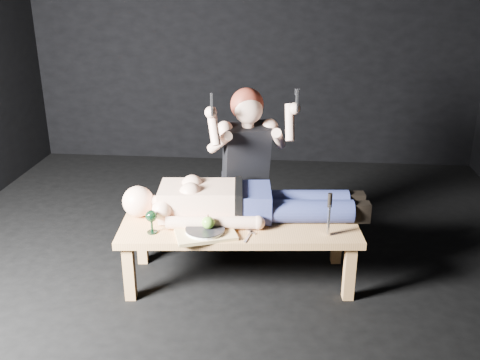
% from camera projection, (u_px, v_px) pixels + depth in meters
% --- Properties ---
extents(ground, '(5.00, 5.00, 0.00)m').
position_uv_depth(ground, '(231.00, 266.00, 4.04)').
color(ground, black).
rests_on(ground, ground).
extents(back_wall, '(5.00, 0.00, 5.00)m').
position_uv_depth(back_wall, '(254.00, 29.00, 5.82)').
color(back_wall, black).
rests_on(back_wall, ground).
extents(table, '(1.68, 0.76, 0.45)m').
position_uv_depth(table, '(239.00, 251.00, 3.79)').
color(table, tan).
rests_on(table, ground).
extents(lying_man, '(1.80, 0.70, 0.28)m').
position_uv_depth(lying_man, '(247.00, 198.00, 3.76)').
color(lying_man, '#E3B18F').
rests_on(lying_man, table).
extents(kneeling_woman, '(0.92, 0.98, 1.35)m').
position_uv_depth(kneeling_woman, '(244.00, 168.00, 4.10)').
color(kneeling_woman, black).
rests_on(kneeling_woman, ground).
extents(serving_tray, '(0.46, 0.39, 0.02)m').
position_uv_depth(serving_tray, '(205.00, 233.00, 3.53)').
color(serving_tray, tan).
rests_on(serving_tray, table).
extents(plate, '(0.33, 0.33, 0.02)m').
position_uv_depth(plate, '(205.00, 230.00, 3.52)').
color(plate, white).
rests_on(plate, serving_tray).
extents(apple, '(0.08, 0.08, 0.08)m').
position_uv_depth(apple, '(208.00, 223.00, 3.51)').
color(apple, '#5B9F2C').
rests_on(apple, plate).
extents(goblet, '(0.09, 0.09, 0.16)m').
position_uv_depth(goblet, '(152.00, 222.00, 3.53)').
color(goblet, black).
rests_on(goblet, table).
extents(fork_flat, '(0.09, 0.16, 0.01)m').
position_uv_depth(fork_flat, '(181.00, 234.00, 3.53)').
color(fork_flat, '#B2B2B7').
rests_on(fork_flat, table).
extents(knife_flat, '(0.05, 0.17, 0.01)m').
position_uv_depth(knife_flat, '(248.00, 237.00, 3.50)').
color(knife_flat, '#B2B2B7').
rests_on(knife_flat, table).
extents(spoon_flat, '(0.13, 0.13, 0.01)m').
position_uv_depth(spoon_flat, '(247.00, 230.00, 3.60)').
color(spoon_flat, '#B2B2B7').
rests_on(spoon_flat, table).
extents(carving_knife, '(0.04, 0.05, 0.30)m').
position_uv_depth(carving_knife, '(329.00, 215.00, 3.48)').
color(carving_knife, '#B2B2B7').
rests_on(carving_knife, table).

